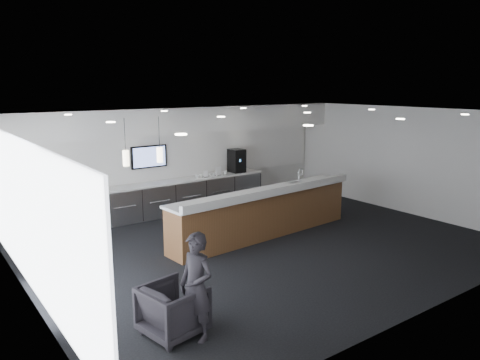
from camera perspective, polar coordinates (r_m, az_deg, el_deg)
ground at (r=10.83m, az=3.15°, el=-7.91°), size 10.00×10.00×0.00m
ceiling at (r=10.22m, az=3.34°, el=8.15°), size 10.00×8.00×0.02m
back_wall at (r=13.70m, az=-7.39°, el=2.64°), size 10.00×0.02×3.00m
left_wall at (r=8.31m, az=-24.66°, el=-4.22°), size 0.02×8.00×3.00m
right_wall at (r=14.08m, az=19.23°, el=2.32°), size 0.02×8.00×3.00m
soffit_bulkhead at (r=13.18m, az=-6.58°, el=7.34°), size 10.00×0.90×0.70m
alcove_panel at (r=13.66m, az=-7.34°, el=3.04°), size 9.80×0.06×1.40m
window_blinds_wall at (r=8.31m, az=-24.39°, el=-4.19°), size 0.04×7.36×2.55m
back_credenza at (r=13.59m, az=-6.55°, el=-1.81°), size 5.06×0.66×0.95m
wall_tv at (r=13.16m, az=-11.04°, el=2.81°), size 1.05×0.08×0.62m
pendant_left at (r=9.70m, az=-10.85°, el=3.31°), size 0.12×0.12×0.30m
pendant_right at (r=9.43m, az=-14.70°, el=2.91°), size 0.12×0.12×0.30m
ceiling_can_lights at (r=10.23m, az=3.33°, el=7.98°), size 7.00×5.00×0.02m
service_counter at (r=11.31m, az=2.88°, el=-3.99°), size 5.27×1.26×1.49m
coffee_machine at (r=14.38m, az=-0.41°, el=2.37°), size 0.41×0.54×0.71m
info_sign_left at (r=13.66m, az=-4.19°, el=0.74°), size 0.14×0.04×0.19m
info_sign_right at (r=13.88m, az=-2.66°, el=1.10°), size 0.20×0.06×0.27m
armchair at (r=7.15m, az=-8.15°, el=-15.39°), size 0.97×0.96×0.77m
lounge_guest at (r=6.83m, az=-5.33°, el=-12.84°), size 0.52×0.66×1.58m
cup_0 at (r=14.09m, az=-1.84°, el=0.92°), size 0.11×0.11×0.10m
cup_1 at (r=14.02m, az=-2.31°, el=0.86°), size 0.15×0.15×0.10m
cup_2 at (r=13.94m, az=-2.79°, el=0.79°), size 0.14×0.14×0.10m
cup_3 at (r=13.87m, az=-3.27°, el=0.73°), size 0.14×0.14×0.10m
cup_4 at (r=13.79m, az=-3.76°, el=0.67°), size 0.15×0.15×0.10m
cup_5 at (r=13.72m, az=-4.25°, el=0.60°), size 0.12×0.12×0.10m
cup_6 at (r=13.65m, az=-4.75°, el=0.53°), size 0.16×0.16×0.10m
cup_7 at (r=13.58m, az=-5.26°, el=0.47°), size 0.13×0.13×0.10m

